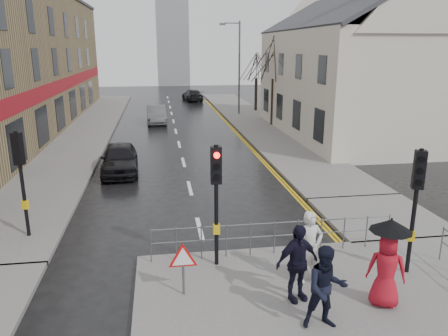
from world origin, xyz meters
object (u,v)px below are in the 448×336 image
object	(u,v)px
pedestrian_a	(310,247)
car_mid	(156,115)
pedestrian_d	(297,263)
pedestrian_b	(326,288)
car_parked	(120,159)
pedestrian_with_umbrella	(387,260)

from	to	relation	value
pedestrian_a	car_mid	bearing A→B (deg)	87.70
pedestrian_d	car_mid	bearing A→B (deg)	81.32
car_mid	pedestrian_a	bearing A→B (deg)	-83.85
pedestrian_b	pedestrian_d	xyz separation A→B (m)	(-0.28, 1.12, 0.02)
pedestrian_d	car_parked	distance (m)	13.24
car_parked	car_mid	xyz separation A→B (m)	(1.81, 14.35, -0.02)
pedestrian_a	pedestrian_b	distance (m)	1.93
pedestrian_a	car_mid	xyz separation A→B (m)	(-3.80, 25.80, -0.38)
pedestrian_a	pedestrian_d	distance (m)	0.98
pedestrian_a	car_mid	distance (m)	26.09
pedestrian_a	pedestrian_with_umbrella	size ratio (longest dim) A/B	0.88
pedestrian_a	car_parked	xyz separation A→B (m)	(-5.61, 11.46, -0.36)
pedestrian_a	pedestrian_b	xyz separation A→B (m)	(-0.32, -1.91, -0.01)
pedestrian_with_umbrella	pedestrian_d	xyz separation A→B (m)	(-1.96, 0.53, -0.19)
pedestrian_a	car_parked	size ratio (longest dim) A/B	0.44
pedestrian_b	car_parked	world-z (taller)	pedestrian_b
pedestrian_d	pedestrian_b	bearing A→B (deg)	-91.80
pedestrian_with_umbrella	car_parked	distance (m)	14.56
pedestrian_b	pedestrian_d	distance (m)	1.16
pedestrian_d	pedestrian_with_umbrella	bearing A→B (deg)	-30.69
pedestrian_b	car_parked	size ratio (longest dim) A/B	0.44
pedestrian_b	car_mid	xyz separation A→B (m)	(-3.48, 27.71, -0.37)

